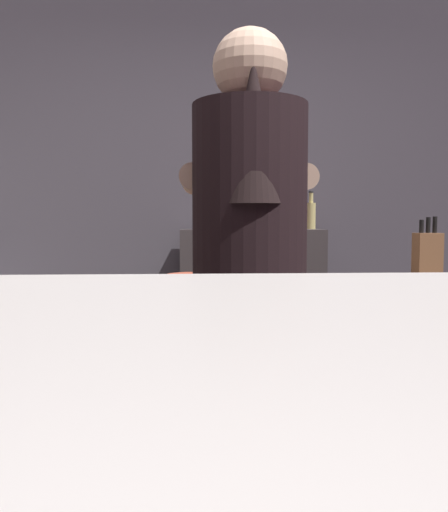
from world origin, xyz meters
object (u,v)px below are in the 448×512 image
object	(u,v)px
bartender	(249,274)
knife_block	(427,256)
mixing_bowl	(193,282)
bottle_olive_oil	(262,215)
bottle_hot_sauce	(199,215)
bottle_vinegar	(212,214)
bottle_soy	(311,214)
chefs_knife	(311,285)

from	to	relation	value
bartender	knife_block	bearing A→B (deg)	-55.43
mixing_bowl	bottle_olive_oil	world-z (taller)	bottle_olive_oil
bottle_hot_sauce	bottle_vinegar	world-z (taller)	bottle_vinegar
bartender	bottle_olive_oil	xyz separation A→B (m)	(0.26, 1.74, 0.19)
knife_block	bottle_vinegar	xyz separation A→B (m)	(-0.85, 1.27, 0.19)
bottle_soy	bottle_vinegar	bearing A→B (deg)	-173.19
chefs_knife	bottle_hot_sauce	distance (m)	1.43
knife_block	bottle_vinegar	world-z (taller)	bottle_vinegar
knife_block	chefs_knife	size ratio (longest dim) A/B	1.12
bottle_vinegar	bottle_olive_oil	distance (m)	0.32
bottle_soy	bottle_vinegar	world-z (taller)	bottle_vinegar
mixing_bowl	bottle_vinegar	bearing A→B (deg)	85.49
bartender	chefs_knife	distance (m)	0.50
bottle_vinegar	bottle_olive_oil	world-z (taller)	bottle_vinegar
mixing_bowl	chefs_knife	world-z (taller)	mixing_bowl
bartender	chefs_knife	size ratio (longest dim) A/B	7.09
bartender	bottle_hot_sauce	world-z (taller)	bartender
bottle_soy	knife_block	bearing A→B (deg)	-82.28
knife_block	bottle_soy	distance (m)	1.38
bottle_hot_sauce	mixing_bowl	bearing A→B (deg)	-91.32
chefs_knife	bottle_vinegar	world-z (taller)	bottle_vinegar
bottle_vinegar	bottle_soy	bearing A→B (deg)	6.81
chefs_knife	bottle_soy	world-z (taller)	bottle_soy
mixing_bowl	chefs_knife	xyz separation A→B (m)	(0.45, 0.07, -0.02)
bottle_soy	bottle_olive_oil	world-z (taller)	bottle_soy
bartender	bottle_soy	world-z (taller)	bartender
bartender	chefs_knife	world-z (taller)	bartender
knife_block	bottle_hot_sauce	distance (m)	1.53
chefs_knife	bottle_olive_oil	bearing A→B (deg)	83.05
bottle_vinegar	bottle_olive_oil	xyz separation A→B (m)	(0.32, -0.07, -0.01)
bottle_soy	bottle_olive_oil	xyz separation A→B (m)	(-0.35, -0.15, -0.00)
knife_block	bottle_hot_sauce	xyz separation A→B (m)	(-0.93, 1.20, 0.18)
bottle_soy	bottle_hot_sauce	size ratio (longest dim) A/B	1.05
bottle_hot_sauce	bottle_soy	bearing A→B (deg)	11.26
bartender	mixing_bowl	size ratio (longest dim) A/B	8.50
bottle_vinegar	chefs_knife	bearing A→B (deg)	-76.52
mixing_bowl	bottle_vinegar	world-z (taller)	bottle_vinegar
bottle_soy	bottle_vinegar	size ratio (longest dim) A/B	0.98
mixing_bowl	bottle_soy	world-z (taller)	bottle_soy
mixing_bowl	bottle_vinegar	size ratio (longest dim) A/B	0.77
knife_block	mixing_bowl	xyz separation A→B (m)	(-0.96, -0.20, -0.08)
bottle_soy	bottle_olive_oil	distance (m)	0.38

